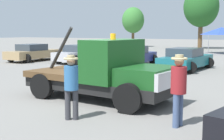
# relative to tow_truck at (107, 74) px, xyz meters

# --- Properties ---
(ground_plane) EXTENTS (160.00, 160.00, 0.00)m
(ground_plane) POSITION_rel_tow_truck_xyz_m (-0.32, 0.04, -0.90)
(ground_plane) COLOR gray
(tow_truck) EXTENTS (5.59, 2.81, 2.51)m
(tow_truck) POSITION_rel_tow_truck_xyz_m (0.00, 0.00, 0.00)
(tow_truck) COLOR black
(tow_truck) RESTS_ON ground
(person_near_truck) EXTENTS (0.40, 0.40, 1.79)m
(person_near_truck) POSITION_rel_tow_truck_xyz_m (2.98, -1.76, 0.15)
(person_near_truck) COLOR #475B84
(person_near_truck) RESTS_ON ground
(person_at_hood) EXTENTS (0.38, 0.38, 1.73)m
(person_at_hood) POSITION_rel_tow_truck_xyz_m (0.31, -2.50, 0.12)
(person_at_hood) COLOR #38383D
(person_at_hood) RESTS_ON ground
(parked_car_tan) EXTENTS (2.57, 4.82, 1.34)m
(parked_car_tan) POSITION_rel_tow_truck_xyz_m (-11.98, 9.67, -0.25)
(parked_car_tan) COLOR tan
(parked_car_tan) RESTS_ON ground
(parked_car_silver) EXTENTS (2.84, 4.60, 1.34)m
(parked_car_silver) POSITION_rel_tow_truck_xyz_m (-7.93, 10.23, -0.26)
(parked_car_silver) COLOR #B7B7BC
(parked_car_silver) RESTS_ON ground
(parked_car_navy) EXTENTS (2.49, 4.24, 1.34)m
(parked_car_navy) POSITION_rel_tow_truck_xyz_m (-3.77, 10.62, -0.26)
(parked_car_navy) COLOR navy
(parked_car_navy) RESTS_ON ground
(parked_car_teal) EXTENTS (2.80, 4.87, 1.34)m
(parked_car_teal) POSITION_rel_tow_truck_xyz_m (0.15, 9.66, -0.25)
(parked_car_teal) COLOR #196670
(parked_car_teal) RESTS_ON ground
(canopy_tent_blue) EXTENTS (3.25, 3.25, 2.74)m
(canopy_tent_blue) POSITION_rel_tow_truck_xyz_m (-0.25, 25.21, 1.45)
(canopy_tent_blue) COLOR #9E9EA3
(canopy_tent_blue) RESTS_ON ground
(tree_left) EXTENTS (4.56, 4.56, 8.14)m
(tree_left) POSITION_rel_tow_truck_xyz_m (-4.15, 33.09, 4.56)
(tree_left) COLOR brown
(tree_left) RESTS_ON ground
(tree_center) EXTENTS (3.27, 3.27, 5.84)m
(tree_center) POSITION_rel_tow_truck_xyz_m (-14.06, 33.38, 3.02)
(tree_center) COLOR brown
(tree_center) RESTS_ON ground
(traffic_cone) EXTENTS (0.40, 0.40, 0.55)m
(traffic_cone) POSITION_rel_tow_truck_xyz_m (-3.22, 5.37, -0.65)
(traffic_cone) COLOR black
(traffic_cone) RESTS_ON ground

